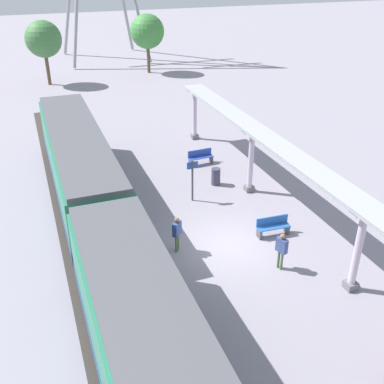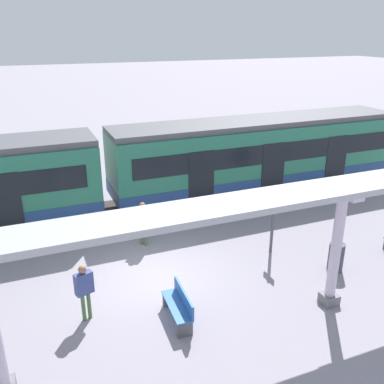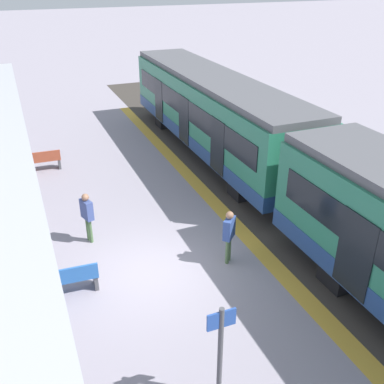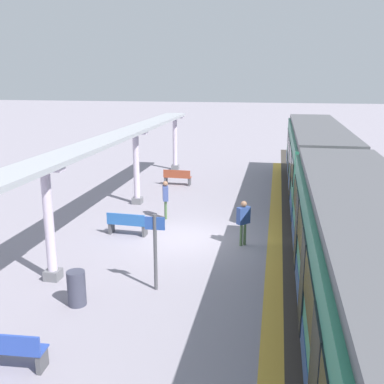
% 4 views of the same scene
% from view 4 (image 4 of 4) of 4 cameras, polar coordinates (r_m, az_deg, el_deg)
% --- Properties ---
extents(ground_plane, '(176.00, 176.00, 0.00)m').
position_cam_4_polar(ground_plane, '(17.03, -0.92, -5.74)').
color(ground_plane, gray).
extents(tactile_edge_strip, '(0.53, 31.60, 0.01)m').
position_cam_4_polar(tactile_edge_strip, '(16.73, 10.28, -6.34)').
color(tactile_edge_strip, gold).
rests_on(tactile_edge_strip, ground).
extents(trackbed, '(3.20, 43.60, 0.01)m').
position_cam_4_polar(trackbed, '(16.85, 16.67, -6.59)').
color(trackbed, '#38332D').
rests_on(trackbed, ground).
extents(train_near_carriage, '(2.65, 13.44, 3.48)m').
position_cam_4_polar(train_near_carriage, '(23.48, 15.20, 3.99)').
color(train_near_carriage, '#277457').
rests_on(train_near_carriage, ground).
extents(train_far_carriage, '(2.65, 13.44, 3.48)m').
position_cam_4_polar(train_far_carriage, '(10.08, 21.15, -10.16)').
color(train_far_carriage, '#277457').
rests_on(train_far_carriage, ground).
extents(canopy_pillar_nearest, '(1.10, 0.44, 3.40)m').
position_cam_4_polar(canopy_pillar_nearest, '(29.00, -2.14, 6.15)').
color(canopy_pillar_nearest, slate).
rests_on(canopy_pillar_nearest, ground).
extents(canopy_pillar_second, '(1.10, 0.44, 3.40)m').
position_cam_4_polar(canopy_pillar_second, '(21.25, -6.94, 3.04)').
color(canopy_pillar_second, slate).
rests_on(canopy_pillar_second, ground).
extents(canopy_pillar_third, '(1.10, 0.44, 3.40)m').
position_cam_4_polar(canopy_pillar_third, '(13.74, -17.38, -3.80)').
color(canopy_pillar_third, slate).
rests_on(canopy_pillar_third, ground).
extents(canopy_beam, '(1.20, 25.42, 0.16)m').
position_cam_4_polar(canopy_beam, '(17.08, -11.29, 6.08)').
color(canopy_beam, '#A8AAB2').
rests_on(canopy_beam, canopy_pillar_nearest).
extents(bench_near_end, '(1.52, 0.52, 0.86)m').
position_cam_4_polar(bench_near_end, '(17.37, -8.09, -3.94)').
color(bench_near_end, '#265BA6').
rests_on(bench_near_end, ground).
extents(bench_mid_platform, '(1.51, 0.49, 0.86)m').
position_cam_4_polar(bench_mid_platform, '(25.03, -1.85, 1.86)').
color(bench_mid_platform, '#994129').
rests_on(bench_mid_platform, ground).
extents(bench_far_end, '(1.52, 0.52, 0.86)m').
position_cam_4_polar(bench_far_end, '(10.50, -21.92, -17.79)').
color(bench_far_end, '#2B48A8').
rests_on(bench_far_end, ground).
extents(trash_bin, '(0.48, 0.48, 0.94)m').
position_cam_4_polar(trash_bin, '(12.53, -14.19, -11.54)').
color(trash_bin, '#3D3E50').
rests_on(trash_bin, ground).
extents(platform_info_sign, '(0.56, 0.10, 2.20)m').
position_cam_4_polar(platform_info_sign, '(12.68, -4.61, -6.59)').
color(platform_info_sign, '#4C4C51').
rests_on(platform_info_sign, ground).
extents(passenger_waiting_near_edge, '(0.48, 0.48, 1.63)m').
position_cam_4_polar(passenger_waiting_near_edge, '(16.10, 6.42, -3.21)').
color(passenger_waiting_near_edge, '#526F44').
rests_on(passenger_waiting_near_edge, ground).
extents(passenger_by_the_benches, '(0.34, 0.51, 1.62)m').
position_cam_4_polar(passenger_by_the_benches, '(19.04, -3.33, -0.41)').
color(passenger_by_the_benches, '#47663D').
rests_on(passenger_by_the_benches, ground).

